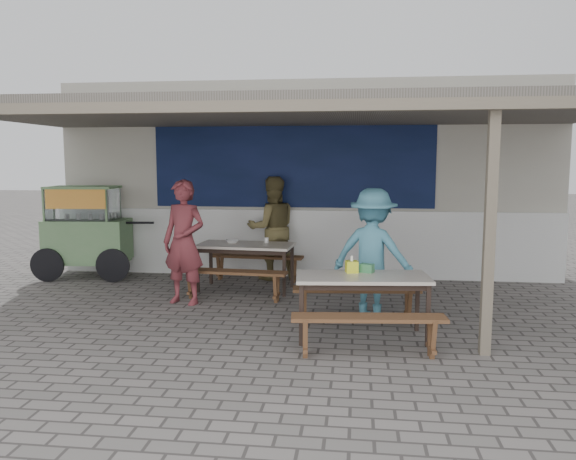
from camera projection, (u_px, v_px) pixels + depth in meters
The scene contains 17 objects.
ground at pixel (281, 323), 7.25m from camera, with size 60.00×60.00×0.00m, color slate.
back_wall at pixel (306, 180), 10.56m from camera, with size 9.00×1.28×3.50m.
warung_roof at pixel (290, 115), 7.80m from camera, with size 9.00×4.21×2.81m.
table_left at pixel (246, 249), 9.02m from camera, with size 1.58×0.87×0.75m.
bench_left_street at pixel (233, 278), 8.38m from camera, with size 1.64×0.40×0.45m.
bench_left_wall at pixel (256, 261), 9.73m from camera, with size 1.64×0.40×0.45m.
table_right at pixel (362, 282), 6.55m from camera, with size 1.60×0.86×0.75m.
bench_right_street at pixel (368, 326), 5.94m from camera, with size 1.66×0.44×0.45m.
bench_right_wall at pixel (356, 296), 7.24m from camera, with size 1.66×0.44×0.45m.
vendor_cart at pixel (86, 228), 9.95m from camera, with size 2.02×0.92×1.63m.
patron_street_side at pixel (184, 242), 8.14m from camera, with size 0.66×0.43×1.81m, color maroon.
patron_wall_side at pixel (272, 228), 9.82m from camera, with size 0.88×0.69×1.81m, color brown.
patron_right_table at pixel (373, 253), 7.45m from camera, with size 1.11×0.64×1.72m, color teal.
tissue_box at pixel (352, 267), 6.71m from camera, with size 0.14×0.14×0.14m, color yellow.
donation_box at pixel (367, 268), 6.72m from camera, with size 0.16×0.10×0.10m, color #367A4A.
condiment_jar at pixel (266, 240), 9.18m from camera, with size 0.07×0.07×0.08m, color white.
condiment_bowl at pixel (232, 241), 9.14m from camera, with size 0.22×0.22×0.05m, color white.
Camera 1 is at (0.96, -6.98, 2.08)m, focal length 35.00 mm.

